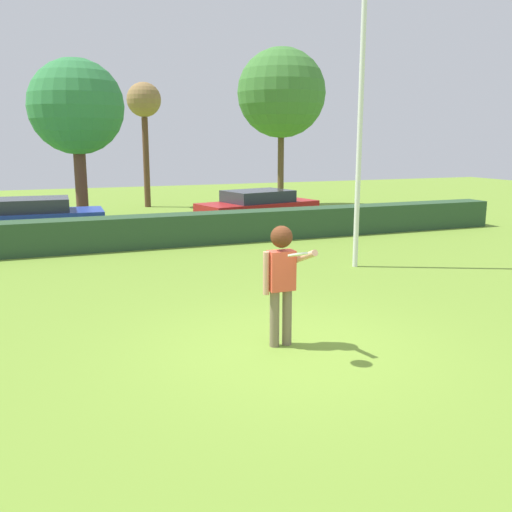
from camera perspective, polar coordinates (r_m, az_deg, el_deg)
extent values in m
plane|color=olive|center=(8.28, 3.62, -9.36)|extent=(60.00, 60.00, 0.00)
cylinder|color=#786851|center=(8.31, 3.15, -6.18)|extent=(0.14, 0.14, 0.84)
cylinder|color=#786851|center=(8.23, 1.88, -6.35)|extent=(0.14, 0.14, 0.84)
cube|color=#E65039|center=(8.08, 2.56, -1.47)|extent=(0.38, 0.23, 0.58)
cylinder|color=tan|center=(7.89, 4.98, -0.05)|extent=(0.10, 0.61, 0.30)
cylinder|color=tan|center=(7.99, 1.03, -1.76)|extent=(0.09, 0.09, 0.62)
sphere|color=tan|center=(7.99, 2.59, 1.74)|extent=(0.22, 0.22, 0.22)
sphere|color=#542A15|center=(7.99, 2.60, 1.95)|extent=(0.32, 0.32, 0.32)
cylinder|color=white|center=(7.39, 4.26, 0.16)|extent=(0.27, 0.26, 0.10)
cylinder|color=silver|center=(13.35, 10.48, 13.11)|extent=(0.12, 0.12, 6.70)
cube|color=#2B492D|center=(16.27, -9.36, 2.57)|extent=(22.52, 0.90, 0.88)
cube|color=#263FA5|center=(18.39, -21.73, 3.35)|extent=(4.25, 1.84, 0.55)
cube|color=#2D333D|center=(18.33, -21.84, 4.82)|extent=(2.25, 1.64, 0.40)
cylinder|color=black|center=(19.26, -17.21, 3.17)|extent=(0.60, 0.12, 0.60)
cylinder|color=black|center=(17.58, -16.98, 2.42)|extent=(0.60, 0.12, 0.60)
cube|color=#B21E1E|center=(19.77, 0.19, 4.71)|extent=(4.48, 2.63, 0.55)
cube|color=#2D333D|center=(19.72, 0.19, 6.08)|extent=(2.50, 2.03, 0.40)
cylinder|color=black|center=(21.34, 2.13, 4.47)|extent=(0.61, 0.24, 0.60)
cylinder|color=black|center=(20.02, 5.05, 3.95)|extent=(0.61, 0.24, 0.60)
cylinder|color=black|center=(19.74, -4.74, 3.85)|extent=(0.61, 0.24, 0.60)
cylinder|color=black|center=(18.30, -2.08, 3.27)|extent=(0.61, 0.24, 0.60)
cylinder|color=brown|center=(21.02, -17.27, 7.29)|extent=(0.42, 0.42, 3.11)
sphere|color=#327F42|center=(21.00, -17.70, 14.19)|extent=(3.26, 3.26, 3.26)
cylinder|color=brown|center=(25.92, -11.03, 9.24)|extent=(0.27, 0.27, 3.94)
sphere|color=olive|center=(25.96, -11.27, 15.25)|extent=(1.49, 1.49, 1.49)
cylinder|color=brown|center=(25.46, 2.52, 9.26)|extent=(0.27, 0.27, 3.82)
sphere|color=#3F7C33|center=(25.52, 2.58, 16.14)|extent=(3.84, 3.84, 3.84)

